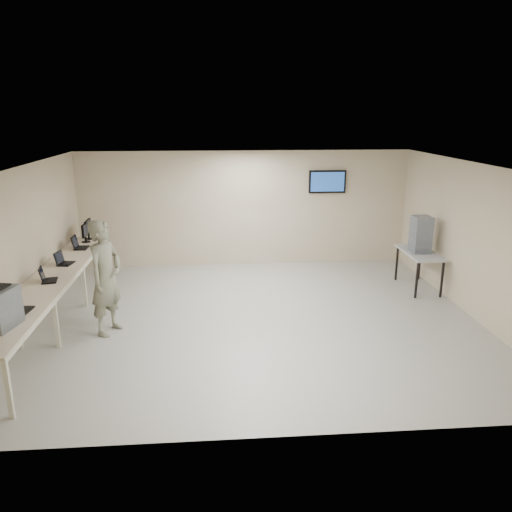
{
  "coord_description": "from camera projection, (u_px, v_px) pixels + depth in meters",
  "views": [
    {
      "loc": [
        -0.71,
        -8.5,
        3.67
      ],
      "look_at": [
        0.0,
        0.2,
        1.15
      ],
      "focal_mm": 35.0,
      "sensor_mm": 36.0,
      "label": 1
    }
  ],
  "objects": [
    {
      "name": "room",
      "position": [
        258.0,
        244.0,
        8.88
      ],
      "size": [
        8.01,
        7.01,
        2.81
      ],
      "color": "#A2A193",
      "rests_on": "ground"
    },
    {
      "name": "workbench",
      "position": [
        52.0,
        282.0,
        8.7
      ],
      "size": [
        0.76,
        6.0,
        0.9
      ],
      "color": "beige",
      "rests_on": "ground"
    },
    {
      "name": "laptop_0",
      "position": [
        15.0,
        307.0,
        7.17
      ],
      "size": [
        0.34,
        0.4,
        0.29
      ],
      "rotation": [
        0.0,
        0.0,
        -0.09
      ],
      "color": "black",
      "rests_on": "workbench"
    },
    {
      "name": "laptop_1",
      "position": [
        46.0,
        278.0,
        8.47
      ],
      "size": [
        0.32,
        0.36,
        0.25
      ],
      "rotation": [
        0.0,
        0.0,
        0.19
      ],
      "color": "black",
      "rests_on": "workbench"
    },
    {
      "name": "laptop_2",
      "position": [
        63.0,
        261.0,
        9.42
      ],
      "size": [
        0.32,
        0.36,
        0.25
      ],
      "rotation": [
        0.0,
        0.0,
        -0.17
      ],
      "color": "black",
      "rests_on": "workbench"
    },
    {
      "name": "laptop_3",
      "position": [
        79.0,
        245.0,
        10.51
      ],
      "size": [
        0.3,
        0.36,
        0.27
      ],
      "rotation": [
        0.0,
        0.0,
        -0.03
      ],
      "color": "black",
      "rests_on": "workbench"
    },
    {
      "name": "monitor_near",
      "position": [
        85.0,
        231.0,
        10.98
      ],
      "size": [
        0.19,
        0.42,
        0.42
      ],
      "color": "black",
      "rests_on": "workbench"
    },
    {
      "name": "monitor_far",
      "position": [
        88.0,
        228.0,
        11.24
      ],
      "size": [
        0.2,
        0.45,
        0.44
      ],
      "color": "black",
      "rests_on": "workbench"
    },
    {
      "name": "soldier",
      "position": [
        106.0,
        278.0,
        8.4
      ],
      "size": [
        0.73,
        0.85,
        1.98
      ],
      "primitive_type": "imported",
      "rotation": [
        0.0,
        0.0,
        1.14
      ],
      "color": "#565D4C",
      "rests_on": "ground"
    },
    {
      "name": "side_table",
      "position": [
        420.0,
        255.0,
        10.62
      ],
      "size": [
        0.63,
        1.36,
        0.81
      ],
      "color": "#A7A7A7",
      "rests_on": "ground"
    },
    {
      "name": "storage_bins",
      "position": [
        421.0,
        234.0,
        10.49
      ],
      "size": [
        0.37,
        0.41,
        0.77
      ],
      "color": "slate",
      "rests_on": "side_table"
    }
  ]
}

